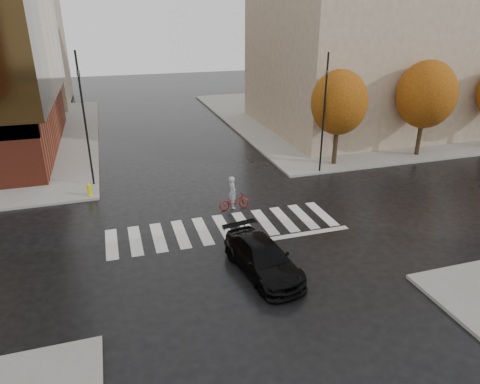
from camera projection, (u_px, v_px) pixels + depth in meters
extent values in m
plane|color=black|center=(227.00, 232.00, 21.24)|extent=(120.00, 120.00, 0.00)
cube|color=gray|center=(363.00, 114.00, 45.42)|extent=(30.00, 30.00, 0.15)
cube|color=silver|center=(224.00, 228.00, 21.68)|extent=(12.00, 3.00, 0.01)
cube|color=gray|center=(360.00, 23.00, 37.27)|extent=(16.00, 16.00, 18.00)
cylinder|color=black|center=(335.00, 144.00, 29.88)|extent=(0.32, 0.32, 2.80)
ellipsoid|color=#A75D10|center=(339.00, 103.00, 28.74)|extent=(3.80, 3.80, 4.37)
cylinder|color=black|center=(419.00, 136.00, 31.80)|extent=(0.32, 0.32, 2.80)
ellipsoid|color=#A75D10|center=(426.00, 95.00, 30.59)|extent=(4.20, 4.20, 4.83)
imported|color=black|center=(263.00, 258.00, 17.75)|extent=(2.62, 4.95, 1.37)
imported|color=maroon|center=(234.00, 202.00, 23.57)|extent=(1.73, 0.66, 0.90)
imported|color=#9DA0A5|center=(232.00, 192.00, 23.32)|extent=(0.46, 0.68, 1.82)
cylinder|color=black|center=(85.00, 121.00, 25.24)|extent=(0.12, 0.12, 8.00)
imported|color=black|center=(78.00, 70.00, 24.11)|extent=(0.20, 0.17, 1.00)
cylinder|color=black|center=(324.00, 115.00, 27.50)|extent=(0.12, 0.12, 7.69)
imported|color=black|center=(327.00, 70.00, 26.41)|extent=(0.22, 0.24, 0.96)
cylinder|color=yellow|center=(90.00, 190.00, 24.99)|extent=(0.25, 0.25, 0.63)
sphere|color=yellow|center=(89.00, 185.00, 24.87)|extent=(0.27, 0.27, 0.27)
cylinder|color=#51371D|center=(267.00, 248.00, 19.86)|extent=(0.69, 0.69, 0.01)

